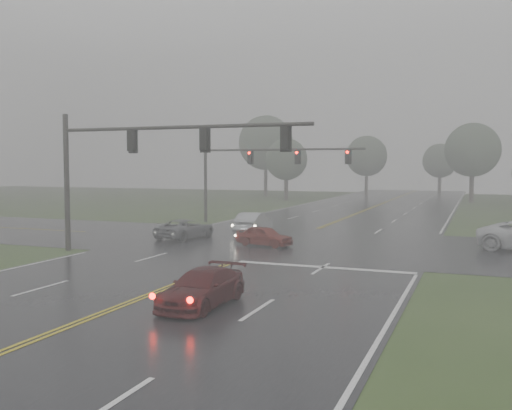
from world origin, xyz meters
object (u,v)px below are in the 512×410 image
at_px(sedan_red, 264,246).
at_px(sedan_silver, 253,233).
at_px(car_grey, 186,239).
at_px(signal_gantry_near, 135,154).
at_px(sedan_maroon, 202,306).
at_px(signal_gantry_far, 253,165).

height_order(sedan_red, sedan_silver, sedan_silver).
relative_size(car_grey, signal_gantry_near, 0.32).
bearing_deg(car_grey, sedan_silver, -115.52).
relative_size(sedan_maroon, car_grey, 0.94).
bearing_deg(car_grey, sedan_red, 175.97).
bearing_deg(sedan_silver, sedan_maroon, 103.43).
bearing_deg(signal_gantry_near, sedan_maroon, -46.11).
bearing_deg(signal_gantry_far, sedan_silver, -67.75).
bearing_deg(signal_gantry_near, signal_gantry_far, 90.67).
xyz_separation_m(sedan_maroon, car_grey, (-9.07, 15.56, 0.00)).
bearing_deg(sedan_red, car_grey, 89.43).
height_order(car_grey, signal_gantry_far, signal_gantry_far).
bearing_deg(car_grey, signal_gantry_near, 105.05).
bearing_deg(sedan_maroon, car_grey, 121.66).
distance_m(car_grey, signal_gantry_near, 8.79).
bearing_deg(signal_gantry_near, sedan_silver, 78.93).
relative_size(sedan_silver, signal_gantry_far, 0.33).
bearing_deg(sedan_red, sedan_maroon, -155.60).
bearing_deg(signal_gantry_near, car_grey, 96.39).
bearing_deg(signal_gantry_far, sedan_red, -65.13).
distance_m(car_grey, signal_gantry_far, 11.41).
relative_size(sedan_red, signal_gantry_near, 0.24).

